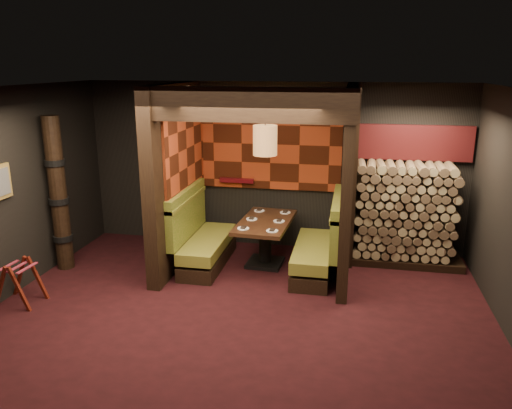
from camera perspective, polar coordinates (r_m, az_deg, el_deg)
The scene contains 21 objects.
floor at distance 6.54m, azimuth -2.25°, elevation -12.94°, with size 6.50×5.50×0.02m, color black.
ceiling at distance 5.74m, azimuth -2.56°, elevation 13.06°, with size 6.50×5.50×0.02m, color black.
wall_back at distance 8.61m, azimuth 1.87°, elevation 4.37°, with size 6.50×0.02×2.85m, color black.
wall_front at distance 3.55m, azimuth -13.03°, elevation -13.40°, with size 6.50×0.02×2.85m, color black.
partition_left at distance 7.89m, azimuth -9.18°, elevation 3.12°, with size 0.20×2.20×2.85m, color black.
partition_right at distance 7.47m, azimuth 10.44°, elevation 2.33°, with size 0.15×2.10×2.85m, color black.
header_beam at distance 6.44m, azimuth -1.27°, elevation 11.33°, with size 2.85×0.18×0.44m, color black.
tapa_back_panel at distance 8.49m, azimuth 1.67°, elevation 6.92°, with size 2.40×0.06×1.55m, color #983315.
tapa_side_panel at distance 7.93m, azimuth -8.06°, elevation 6.36°, with size 0.04×1.85×1.45m, color #983315.
lacquer_shelf at distance 8.67m, azimuth -2.18°, elevation 2.79°, with size 0.60×0.12×0.07m, color #4F090F.
booth_bench_left at distance 8.06m, azimuth -6.26°, elevation -4.11°, with size 0.68×1.60×1.14m.
booth_bench_right at distance 7.73m, azimuth 7.32°, elevation -5.02°, with size 0.68×1.60×1.14m.
dining_table at distance 7.95m, azimuth 1.06°, elevation -3.45°, with size 0.85×1.46×0.75m.
place_settings at distance 7.87m, azimuth 1.07°, elevation -1.76°, with size 0.68×1.17×0.03m.
pendant_lamp at distance 7.53m, azimuth 1.05°, elevation 7.35°, with size 0.37×0.37×1.05m.
framed_picture at distance 7.43m, azimuth -27.13°, elevation 2.31°, with size 0.05×0.36×0.46m.
luggage_rack at distance 7.50m, azimuth -25.43°, elevation -7.88°, with size 0.61×0.45×0.64m.
totem_column at distance 8.22m, azimuth -21.64°, elevation 0.98°, with size 0.31×0.31×2.40m.
firewood_stack at distance 8.31m, azimuth 17.12°, elevation -1.08°, with size 1.73×0.70×1.64m.
mosaic_header at distance 8.39m, azimuth 17.51°, elevation 6.77°, with size 1.83×0.10×0.56m, color maroon.
bay_front_post at distance 7.72m, azimuth 11.14°, elevation 2.74°, with size 0.08×0.08×2.85m, color black.
Camera 1 is at (1.34, -5.57, 3.14)m, focal length 35.00 mm.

